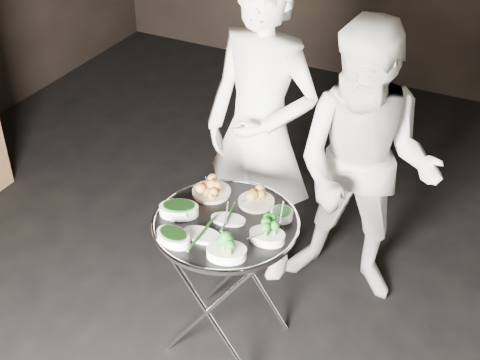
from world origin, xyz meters
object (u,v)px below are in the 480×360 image
at_px(tray_stand, 227,278).
at_px(waiter_right, 365,169).
at_px(serving_tray, 226,223).
at_px(waiter_left, 261,132).

bearing_deg(tray_stand, waiter_right, 57.08).
distance_m(tray_stand, serving_tray, 0.35).
bearing_deg(waiter_left, serving_tray, -72.42).
height_order(waiter_left, waiter_right, waiter_left).
height_order(serving_tray, waiter_left, waiter_left).
bearing_deg(waiter_right, tray_stand, -126.66).
height_order(tray_stand, serving_tray, serving_tray).
xyz_separation_m(tray_stand, waiter_left, (-0.13, 0.66, 0.47)).
xyz_separation_m(waiter_left, waiter_right, (0.59, 0.04, -0.09)).
bearing_deg(serving_tray, waiter_left, 101.13).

